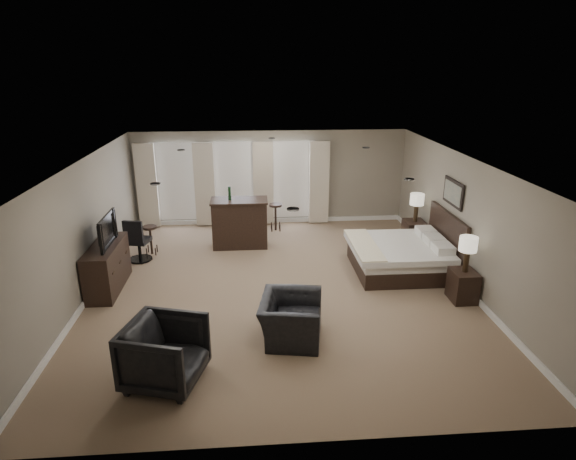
{
  "coord_description": "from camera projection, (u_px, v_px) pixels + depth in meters",
  "views": [
    {
      "loc": [
        -0.52,
        -8.86,
        4.36
      ],
      "look_at": [
        0.2,
        0.4,
        1.1
      ],
      "focal_mm": 30.0,
      "sensor_mm": 36.0,
      "label": 1
    }
  ],
  "objects": [
    {
      "name": "lamp_far",
      "position": [
        416.0,
        208.0,
        11.71
      ],
      "size": [
        0.34,
        0.34,
        0.7
      ],
      "primitive_type": "cube",
      "color": "beige",
      "rests_on": "nightstand_far"
    },
    {
      "name": "dresser",
      "position": [
        107.0,
        267.0,
        9.63
      ],
      "size": [
        0.52,
        1.62,
        0.94
      ],
      "primitive_type": "cube",
      "color": "black",
      "rests_on": "ground"
    },
    {
      "name": "room",
      "position": [
        279.0,
        227.0,
        9.38
      ],
      "size": [
        7.6,
        8.6,
        2.64
      ],
      "color": "#7B654E",
      "rests_on": "ground"
    },
    {
      "name": "lamp_near",
      "position": [
        467.0,
        254.0,
        8.99
      ],
      "size": [
        0.34,
        0.34,
        0.7
      ],
      "primitive_type": "cube",
      "color": "beige",
      "rests_on": "nightstand_near"
    },
    {
      "name": "bar_counter",
      "position": [
        240.0,
        223.0,
        11.85
      ],
      "size": [
        1.38,
        0.72,
        1.2
      ],
      "primitive_type": "cube",
      "color": "black",
      "rests_on": "ground"
    },
    {
      "name": "nightstand_far",
      "position": [
        414.0,
        234.0,
        11.93
      ],
      "size": [
        0.49,
        0.59,
        0.65
      ],
      "primitive_type": "cube",
      "color": "black",
      "rests_on": "ground"
    },
    {
      "name": "armchair_far",
      "position": [
        165.0,
        350.0,
        6.76
      ],
      "size": [
        1.19,
        1.23,
        1.04
      ],
      "primitive_type": "imported",
      "rotation": [
        0.0,
        0.0,
        1.29
      ],
      "color": "black",
      "rests_on": "ground"
    },
    {
      "name": "bar_stool_right",
      "position": [
        276.0,
        217.0,
        13.03
      ],
      "size": [
        0.46,
        0.46,
        0.74
      ],
      "primitive_type": "cube",
      "rotation": [
        0.0,
        0.0,
        0.42
      ],
      "color": "black",
      "rests_on": "ground"
    },
    {
      "name": "desk_chair",
      "position": [
        138.0,
        239.0,
        10.99
      ],
      "size": [
        0.63,
        0.63,
        1.03
      ],
      "primitive_type": "cube",
      "rotation": [
        0.0,
        0.0,
        2.91
      ],
      "color": "black",
      "rests_on": "ground"
    },
    {
      "name": "window_bay",
      "position": [
        234.0,
        183.0,
        13.21
      ],
      "size": [
        5.25,
        0.2,
        2.3
      ],
      "color": "silver",
      "rests_on": "room"
    },
    {
      "name": "bar_stool_left",
      "position": [
        151.0,
        240.0,
        11.42
      ],
      "size": [
        0.41,
        0.41,
        0.7
      ],
      "primitive_type": "cube",
      "rotation": [
        0.0,
        0.0,
        -0.27
      ],
      "color": "black",
      "rests_on": "ground"
    },
    {
      "name": "nightstand_near",
      "position": [
        463.0,
        286.0,
        9.21
      ],
      "size": [
        0.45,
        0.55,
        0.6
      ],
      "primitive_type": "cube",
      "color": "black",
      "rests_on": "ground"
    },
    {
      "name": "bed",
      "position": [
        397.0,
        243.0,
        10.39
      ],
      "size": [
        2.05,
        1.96,
        1.3
      ],
      "primitive_type": "cube",
      "color": "silver",
      "rests_on": "ground"
    },
    {
      "name": "armchair_near",
      "position": [
        291.0,
        312.0,
        7.87
      ],
      "size": [
        0.9,
        1.22,
        0.97
      ],
      "primitive_type": "imported",
      "rotation": [
        0.0,
        0.0,
        1.4
      ],
      "color": "black",
      "rests_on": "ground"
    },
    {
      "name": "tv",
      "position": [
        104.0,
        242.0,
        9.45
      ],
      "size": [
        0.62,
        1.07,
        0.14
      ],
      "primitive_type": "imported",
      "rotation": [
        0.0,
        0.0,
        1.57
      ],
      "color": "black",
      "rests_on": "dresser"
    },
    {
      "name": "wall_art",
      "position": [
        453.0,
        193.0,
        10.11
      ],
      "size": [
        0.04,
        0.96,
        0.56
      ],
      "primitive_type": "cube",
      "color": "slate",
      "rests_on": "room"
    }
  ]
}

